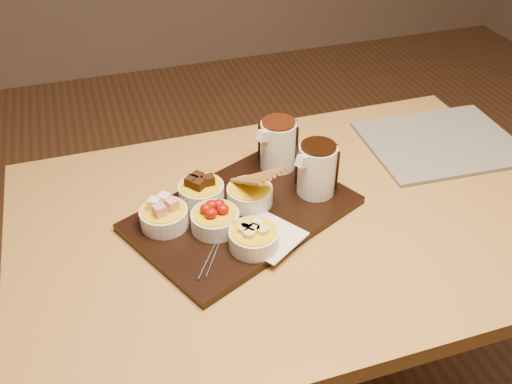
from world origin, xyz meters
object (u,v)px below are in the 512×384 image
object	(u,v)px
dining_table	(292,250)
pitcher_milk_chocolate	(278,145)
pitcher_dark_chocolate	(317,170)
serving_board	(243,214)
newspaper	(441,142)
bowl_strawberries	(215,221)

from	to	relation	value
dining_table	pitcher_milk_chocolate	world-z (taller)	pitcher_milk_chocolate
dining_table	pitcher_dark_chocolate	bearing A→B (deg)	34.17
dining_table	serving_board	size ratio (longest dim) A/B	2.61
pitcher_dark_chocolate	newspaper	size ratio (longest dim) A/B	0.31
pitcher_milk_chocolate	dining_table	bearing A→B (deg)	-122.67
pitcher_milk_chocolate	bowl_strawberries	bearing A→B (deg)	-163.61
bowl_strawberries	pitcher_dark_chocolate	bearing A→B (deg)	12.30
bowl_strawberries	pitcher_milk_chocolate	world-z (taller)	pitcher_milk_chocolate
pitcher_milk_chocolate	newspaper	bearing A→B (deg)	-26.45
pitcher_milk_chocolate	newspaper	world-z (taller)	pitcher_milk_chocolate
bowl_strawberries	pitcher_dark_chocolate	xyz separation A→B (m)	(0.25, 0.05, 0.04)
serving_board	pitcher_dark_chocolate	xyz separation A→B (m)	(0.17, 0.02, 0.07)
serving_board	newspaper	bearing A→B (deg)	-12.57
pitcher_dark_chocolate	serving_board	bearing A→B (deg)	160.02
dining_table	serving_board	world-z (taller)	serving_board
serving_board	newspaper	world-z (taller)	serving_board
bowl_strawberries	pitcher_milk_chocolate	bearing A→B (deg)	41.34
pitcher_dark_chocolate	pitcher_milk_chocolate	bearing A→B (deg)	85.60
dining_table	pitcher_dark_chocolate	world-z (taller)	pitcher_dark_chocolate
serving_board	pitcher_milk_chocolate	bearing A→B (deg)	21.80
bowl_strawberries	pitcher_dark_chocolate	distance (m)	0.25
dining_table	newspaper	distance (m)	0.50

